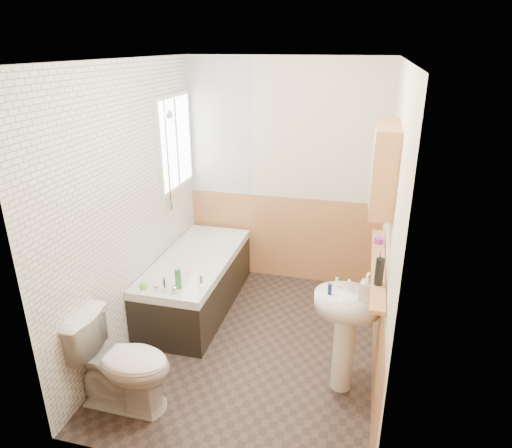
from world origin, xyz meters
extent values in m
plane|color=#2F2421|center=(0.00, 0.00, 0.00)|extent=(2.80, 2.80, 0.00)
plane|color=white|center=(0.00, 0.00, 2.50)|extent=(2.80, 2.80, 0.00)
cube|color=beige|center=(0.00, 1.41, 1.25)|extent=(2.20, 0.02, 2.50)
cube|color=beige|center=(0.00, -1.41, 1.25)|extent=(2.20, 0.02, 2.50)
cube|color=beige|center=(-1.11, 0.00, 1.25)|extent=(0.02, 2.80, 2.50)
cube|color=beige|center=(1.11, 0.00, 1.25)|extent=(0.02, 2.80, 2.50)
cube|color=tan|center=(1.09, 0.00, 0.50)|extent=(0.01, 2.80, 1.00)
cube|color=tan|center=(0.00, -1.39, 0.50)|extent=(2.20, 0.01, 1.00)
cube|color=tan|center=(0.00, 1.39, 0.50)|extent=(2.20, 0.01, 1.00)
cube|color=white|center=(-1.09, 0.00, 1.25)|extent=(0.01, 2.80, 2.50)
cube|color=white|center=(-0.73, 1.39, 1.75)|extent=(0.75, 0.01, 1.50)
cube|color=white|center=(-1.07, 0.95, 1.65)|extent=(0.03, 0.79, 0.99)
cube|color=white|center=(-1.05, 0.95, 1.65)|extent=(0.01, 0.70, 0.90)
cube|color=white|center=(-1.05, 0.95, 1.65)|extent=(0.01, 0.04, 0.90)
cube|color=black|center=(-0.73, 0.51, 0.25)|extent=(0.70, 1.65, 0.50)
cube|color=white|center=(-0.73, 0.51, 0.54)|extent=(0.70, 1.65, 0.08)
cube|color=white|center=(-0.73, 0.51, 0.53)|extent=(0.56, 1.51, 0.04)
cylinder|color=silver|center=(-0.73, -0.22, 0.65)|extent=(0.04, 0.04, 0.14)
sphere|color=silver|center=(-0.82, -0.22, 0.62)|extent=(0.06, 0.06, 0.06)
sphere|color=silver|center=(-0.64, -0.22, 0.62)|extent=(0.06, 0.06, 0.06)
cylinder|color=silver|center=(-1.05, 0.69, 1.58)|extent=(0.02, 0.02, 1.18)
cylinder|color=silver|center=(-1.05, 0.69, 1.04)|extent=(0.04, 0.04, 0.02)
cylinder|color=silver|center=(-1.05, 0.69, 2.12)|extent=(0.04, 0.04, 0.02)
cylinder|color=silver|center=(-1.00, 0.69, 1.97)|extent=(0.06, 0.08, 0.09)
imported|color=white|center=(-0.76, -0.96, 0.38)|extent=(0.78, 0.44, 0.76)
cylinder|color=white|center=(0.84, -0.36, 0.35)|extent=(0.16, 0.16, 0.70)
ellipsoid|color=white|center=(0.84, -0.36, 0.79)|extent=(0.50, 0.41, 0.14)
cylinder|color=silver|center=(0.74, -0.26, 0.90)|extent=(0.03, 0.03, 0.08)
cylinder|color=silver|center=(0.94, -0.26, 0.90)|extent=(0.03, 0.03, 0.08)
cylinder|color=silver|center=(0.84, -0.28, 0.93)|extent=(0.02, 0.11, 0.09)
cube|color=tan|center=(1.04, -0.19, 1.04)|extent=(0.10, 1.36, 0.03)
cube|color=tan|center=(1.02, -0.06, 1.78)|extent=(0.17, 0.69, 0.62)
cube|color=silver|center=(0.93, -0.22, 1.78)|extent=(0.01, 0.27, 0.46)
cube|color=silver|center=(0.93, 0.11, 1.78)|extent=(0.01, 0.27, 0.46)
cylinder|color=black|center=(1.04, -0.52, 1.16)|extent=(0.07, 0.07, 0.20)
cone|color=navy|center=(1.04, -0.36, 1.16)|extent=(0.04, 0.04, 0.20)
cylinder|color=purple|center=(1.04, 0.20, 1.08)|extent=(0.08, 0.08, 0.05)
imported|color=silver|center=(0.97, -0.40, 0.91)|extent=(0.15, 0.23, 0.10)
cylinder|color=navy|center=(0.71, -0.39, 0.90)|extent=(0.04, 0.04, 0.09)
cube|color=#388447|center=(-0.64, -0.13, 0.67)|extent=(0.06, 0.05, 0.19)
cylinder|color=#59C647|center=(-0.94, -0.21, 0.60)|extent=(0.08, 0.08, 0.04)
cylinder|color=#388447|center=(-0.48, 0.02, 0.61)|extent=(0.03, 0.03, 0.07)
camera|label=1|loc=(0.90, -3.41, 2.61)|focal=32.00mm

